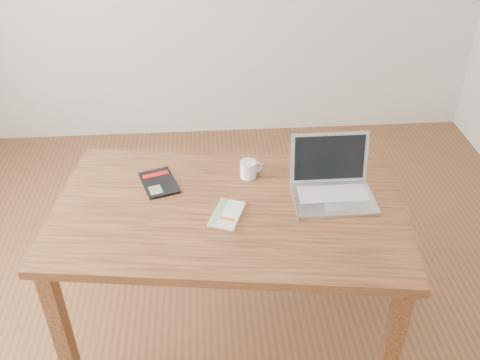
{
  "coord_description": "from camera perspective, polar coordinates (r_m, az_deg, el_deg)",
  "views": [
    {
      "loc": [
        -0.05,
        -1.76,
        2.16
      ],
      "look_at": [
        0.08,
        0.09,
        0.85
      ],
      "focal_mm": 40.0,
      "sensor_mm": 36.0,
      "label": 1
    }
  ],
  "objects": [
    {
      "name": "white_guidebook",
      "position": [
        2.23,
        -1.39,
        -3.66
      ],
      "size": [
        0.17,
        0.21,
        0.02
      ],
      "rotation": [
        0.0,
        0.0,
        -0.36
      ],
      "color": "silver",
      "rests_on": "desk"
    },
    {
      "name": "coffee_mug",
      "position": [
        2.45,
        0.95,
        1.21
      ],
      "size": [
        0.11,
        0.08,
        0.08
      ],
      "rotation": [
        0.0,
        0.0,
        0.29
      ],
      "color": "white",
      "rests_on": "desk"
    },
    {
      "name": "room",
      "position": [
        1.94,
        -4.37,
        10.58
      ],
      "size": [
        4.04,
        4.04,
        2.7
      ],
      "color": "brown",
      "rests_on": "ground"
    },
    {
      "name": "black_guidebook",
      "position": [
        2.45,
        -8.63,
        -0.28
      ],
      "size": [
        0.2,
        0.25,
        0.01
      ],
      "rotation": [
        0.0,
        0.0,
        0.32
      ],
      "color": "black",
      "rests_on": "desk"
    },
    {
      "name": "laptop",
      "position": [
        2.37,
        9.8,
        -0.41
      ],
      "size": [
        0.35,
        0.29,
        0.24
      ],
      "rotation": [
        0.0,
        0.0,
        0.0
      ],
      "color": "silver",
      "rests_on": "desk"
    },
    {
      "name": "desk",
      "position": [
        2.34,
        -1.12,
        -4.7
      ],
      "size": [
        1.6,
        1.05,
        0.75
      ],
      "rotation": [
        0.0,
        0.0,
        -0.13
      ],
      "color": "brown",
      "rests_on": "ground"
    }
  ]
}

